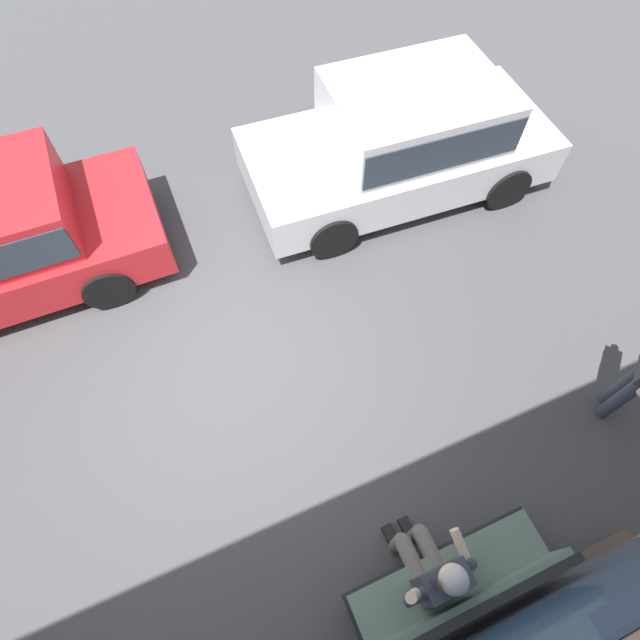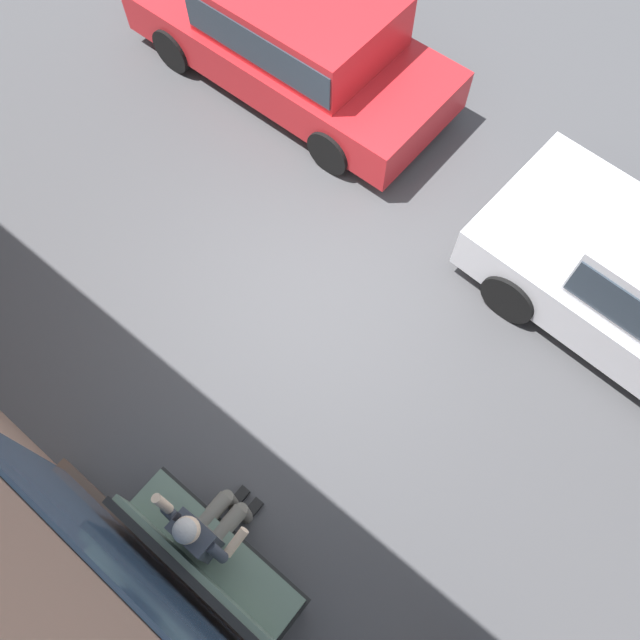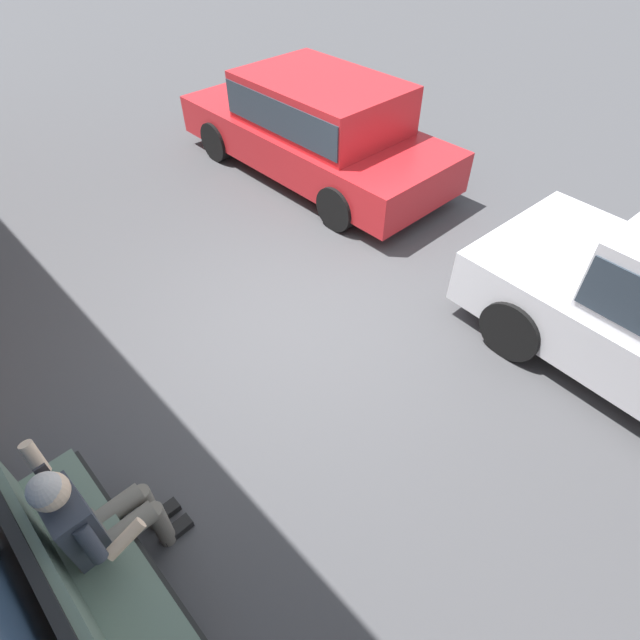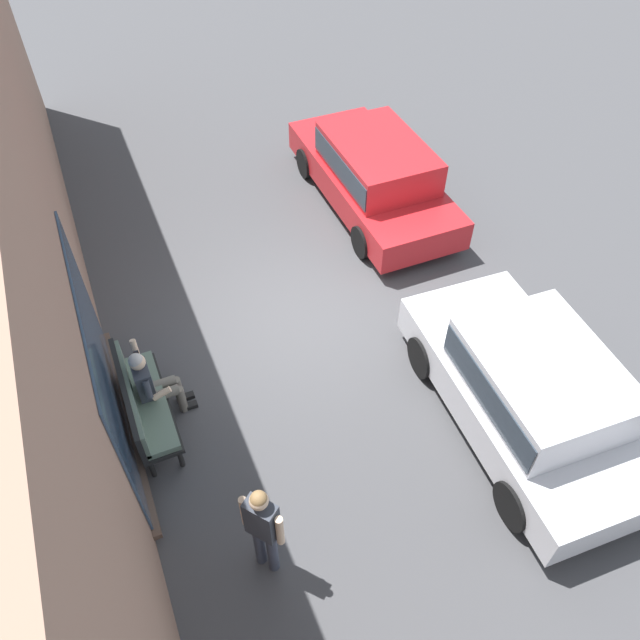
% 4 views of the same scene
% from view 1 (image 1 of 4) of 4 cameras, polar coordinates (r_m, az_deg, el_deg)
% --- Properties ---
extents(ground_plane, '(60.00, 60.00, 0.00)m').
position_cam_1_polar(ground_plane, '(5.88, -9.77, -6.10)').
color(ground_plane, '#424244').
extents(bench, '(1.82, 0.55, 0.99)m').
position_cam_1_polar(bench, '(4.85, 15.67, -27.67)').
color(bench, black).
rests_on(bench, ground_plane).
extents(person_on_phone, '(0.73, 0.74, 1.33)m').
position_cam_1_polar(person_on_phone, '(4.68, 12.81, -26.14)').
color(person_on_phone, '#6B665B').
rests_on(person_on_phone, ground_plane).
extents(parked_car_near, '(4.21, 2.14, 1.53)m').
position_cam_1_polar(parked_car_near, '(7.15, 9.66, 19.99)').
color(parked_car_near, silver).
rests_on(parked_car_near, ground_plane).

